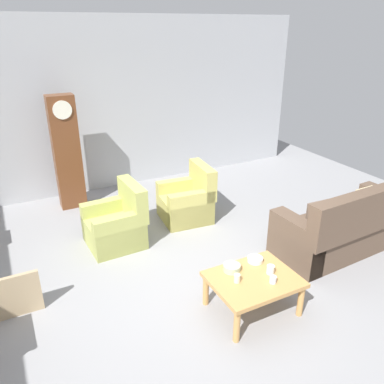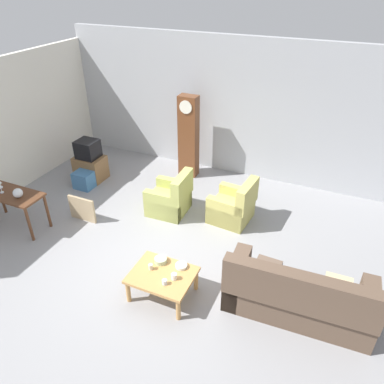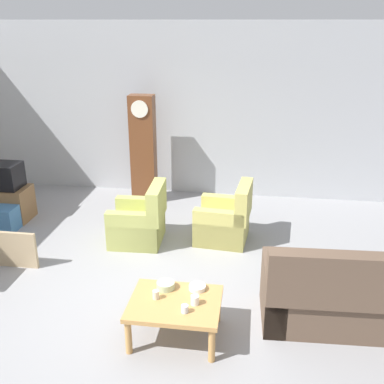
{
  "view_description": "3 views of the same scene",
  "coord_description": "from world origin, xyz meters",
  "views": [
    {
      "loc": [
        -1.83,
        -3.58,
        3.02
      ],
      "look_at": [
        0.29,
        0.53,
        0.98
      ],
      "focal_mm": 35.76,
      "sensor_mm": 36.0,
      "label": 1
    },
    {
      "loc": [
        2.46,
        -4.36,
        4.45
      ],
      "look_at": [
        0.21,
        0.74,
        1.0
      ],
      "focal_mm": 34.57,
      "sensor_mm": 36.0,
      "label": 2
    },
    {
      "loc": [
        1.12,
        -4.68,
        3.19
      ],
      "look_at": [
        0.34,
        0.75,
        1.08
      ],
      "focal_mm": 41.86,
      "sensor_mm": 36.0,
      "label": 3
    }
  ],
  "objects": [
    {
      "name": "cup_cream_tall",
      "position": [
        0.17,
        -0.76,
        0.49
      ],
      "size": [
        0.07,
        0.07,
        0.1
      ],
      "primitive_type": "cylinder",
      "color": "beige",
      "rests_on": "coffee_table_wood"
    },
    {
      "name": "couch_floral",
      "position": [
        2.35,
        -0.32,
        0.35
      ],
      "size": [
        2.14,
        0.97,
        1.04
      ],
      "color": "brown",
      "rests_on": "ground_plane"
    },
    {
      "name": "wine_glass_mid",
      "position": [
        -3.4,
        -0.26,
        0.88
      ],
      "size": [
        0.07,
        0.07,
        0.17
      ],
      "color": "silver",
      "rests_on": "console_table_dark"
    },
    {
      "name": "grandfather_clock",
      "position": [
        -0.87,
        2.97,
        0.99
      ],
      "size": [
        0.44,
        0.3,
        1.98
      ],
      "color": "brown",
      "rests_on": "ground_plane"
    },
    {
      "name": "console_table_dark",
      "position": [
        -3.1,
        -0.34,
        0.65
      ],
      "size": [
        1.3,
        0.56,
        0.77
      ],
      "color": "#56331E",
      "rests_on": "ground_plane"
    },
    {
      "name": "cup_blue_rimmed",
      "position": [
        0.51,
        -0.95,
        0.48
      ],
      "size": [
        0.07,
        0.07,
        0.08
      ],
      "primitive_type": "cylinder",
      "color": "silver",
      "rests_on": "coffee_table_wood"
    },
    {
      "name": "wine_glass_short",
      "position": [
        -3.22,
        -0.39,
        0.9
      ],
      "size": [
        0.07,
        0.07,
        0.2
      ],
      "color": "silver",
      "rests_on": "console_table_dark"
    },
    {
      "name": "armchair_olive_far",
      "position": [
        0.74,
        1.57,
        0.31
      ],
      "size": [
        0.86,
        0.83,
        0.92
      ],
      "color": "tan",
      "rests_on": "ground_plane"
    },
    {
      "name": "garage_door_wall",
      "position": [
        0.0,
        3.6,
        1.6
      ],
      "size": [
        8.4,
        0.16,
        3.2
      ],
      "primitive_type": "cube",
      "color": "#ADAFB5",
      "rests_on": "ground_plane"
    },
    {
      "name": "armchair_olive_near",
      "position": [
        -0.54,
        1.33,
        0.31
      ],
      "size": [
        0.82,
        0.79,
        0.92
      ],
      "color": "tan",
      "rests_on": "ground_plane"
    },
    {
      "name": "tv_stand_cabinet",
      "position": [
        -2.94,
        1.82,
        0.29
      ],
      "size": [
        0.68,
        0.52,
        0.57
      ],
      "primitive_type": "cube",
      "color": "brown",
      "rests_on": "ground_plane"
    },
    {
      "name": "coffee_table_wood",
      "position": [
        0.38,
        -0.78,
        0.38
      ],
      "size": [
        0.96,
        0.76,
        0.44
      ],
      "color": "tan",
      "rests_on": "ground_plane"
    },
    {
      "name": "storage_box_blue",
      "position": [
        -2.82,
        1.43,
        0.2
      ],
      "size": [
        0.43,
        0.42,
        0.39
      ],
      "primitive_type": "cube",
      "color": "teal",
      "rests_on": "ground_plane"
    },
    {
      "name": "cup_white_porcelain",
      "position": [
        0.59,
        -0.8,
        0.49
      ],
      "size": [
        0.09,
        0.09,
        0.1
      ],
      "primitive_type": "cylinder",
      "color": "white",
      "rests_on": "coffee_table_wood"
    },
    {
      "name": "glass_dome_cloche",
      "position": [
        -2.82,
        -0.38,
        0.86
      ],
      "size": [
        0.18,
        0.18,
        0.18
      ],
      "primitive_type": "sphere",
      "color": "silver",
      "rests_on": "console_table_dark"
    },
    {
      "name": "framed_picture_leaning",
      "position": [
        -2.04,
        0.35,
        0.26
      ],
      "size": [
        0.6,
        0.05,
        0.52
      ],
      "primitive_type": "cube",
      "color": "tan",
      "rests_on": "ground_plane"
    },
    {
      "name": "bowl_shallow_green",
      "position": [
        0.24,
        -0.56,
        0.48
      ],
      "size": [
        0.2,
        0.2,
        0.08
      ],
      "primitive_type": "cylinder",
      "color": "#B2C69E",
      "rests_on": "coffee_table_wood"
    },
    {
      "name": "tv_crt",
      "position": [
        -2.94,
        1.82,
        0.78
      ],
      "size": [
        0.48,
        0.44,
        0.42
      ],
      "primitive_type": "cube",
      "color": "black",
      "rests_on": "tv_stand_cabinet"
    },
    {
      "name": "bowl_white_stacked",
      "position": [
        0.58,
        -0.53,
        0.46
      ],
      "size": [
        0.18,
        0.18,
        0.05
      ],
      "primitive_type": "cylinder",
      "color": "white",
      "rests_on": "coffee_table_wood"
    },
    {
      "name": "ground_plane",
      "position": [
        0.0,
        0.0,
        0.0
      ],
      "size": [
        10.4,
        10.4,
        0.0
      ],
      "primitive_type": "plane",
      "color": "gray"
    }
  ]
}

